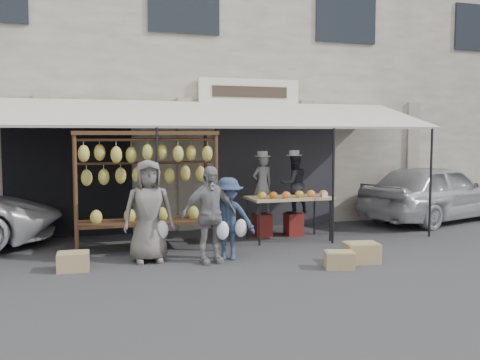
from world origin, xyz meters
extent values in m
plane|color=#2D2D30|center=(0.00, 0.00, 0.00)|extent=(90.00, 90.00, 0.00)
cube|color=#BCB7A4|center=(0.00, 6.50, 3.50)|extent=(24.00, 6.00, 7.00)
cube|color=#232328|center=(2.20, 3.46, 1.25)|extent=(3.00, 0.10, 2.50)
cube|color=black|center=(-2.50, 3.46, 1.25)|extent=(2.60, 0.10, 2.50)
cube|color=silver|center=(1.50, 3.40, 3.15)|extent=(2.40, 0.10, 0.60)
cube|color=beige|center=(0.00, 2.30, 2.60)|extent=(10.00, 2.34, 0.63)
cylinder|color=black|center=(-1.00, 1.15, 1.15)|extent=(0.05, 0.05, 2.30)
cylinder|color=black|center=(2.50, 1.15, 1.15)|extent=(0.05, 0.05, 2.30)
cylinder|color=black|center=(4.80, 1.15, 1.15)|extent=(0.05, 0.05, 2.30)
cylinder|color=#503319|center=(-2.40, 1.19, 1.10)|extent=(0.07, 0.07, 2.20)
cylinder|color=#503319|center=(0.10, 1.19, 1.10)|extent=(0.07, 0.07, 2.20)
cylinder|color=#503319|center=(-2.40, 1.99, 1.10)|extent=(0.07, 0.07, 2.20)
cylinder|color=#503319|center=(0.10, 1.99, 1.10)|extent=(0.07, 0.07, 2.20)
cube|color=#503319|center=(-1.15, 1.59, 2.20)|extent=(2.60, 0.90, 0.07)
cylinder|color=#503319|center=(-1.15, 1.24, 2.08)|extent=(2.50, 0.05, 0.05)
cylinder|color=#503319|center=(-1.15, 1.94, 2.08)|extent=(2.50, 0.05, 0.05)
cylinder|color=#503319|center=(-1.15, 1.59, 1.65)|extent=(2.50, 0.05, 0.05)
cube|color=#503319|center=(-1.15, 1.59, 0.55)|extent=(2.50, 0.80, 0.05)
ellipsoid|color=#CFC350|center=(-2.25, 1.24, 1.84)|extent=(0.20, 0.18, 0.30)
ellipsoid|color=#CFC350|center=(-1.98, 1.39, 1.86)|extent=(0.20, 0.18, 0.30)
ellipsoid|color=#CFC350|center=(-1.70, 1.24, 1.82)|extent=(0.20, 0.18, 0.30)
ellipsoid|color=#CFC350|center=(-1.43, 1.39, 1.81)|extent=(0.20, 0.18, 0.30)
ellipsoid|color=#CFC350|center=(-1.15, 1.24, 1.86)|extent=(0.20, 0.18, 0.30)
ellipsoid|color=#CFC350|center=(-0.88, 1.39, 1.86)|extent=(0.20, 0.18, 0.30)
ellipsoid|color=#CFC350|center=(-0.60, 1.24, 1.82)|extent=(0.20, 0.18, 0.30)
ellipsoid|color=#CFC350|center=(-0.33, 1.39, 1.83)|extent=(0.20, 0.18, 0.30)
ellipsoid|color=#CFC350|center=(-0.05, 1.24, 1.82)|extent=(0.20, 0.18, 0.30)
ellipsoid|color=#CFC350|center=(-2.20, 1.59, 1.40)|extent=(0.20, 0.18, 0.30)
ellipsoid|color=#CFC350|center=(-1.90, 1.59, 1.41)|extent=(0.20, 0.18, 0.30)
ellipsoid|color=#CFC350|center=(-1.60, 1.59, 1.42)|extent=(0.20, 0.18, 0.30)
ellipsoid|color=#CFC350|center=(-1.30, 1.59, 1.43)|extent=(0.20, 0.18, 0.30)
ellipsoid|color=#CFC350|center=(-1.00, 1.59, 1.41)|extent=(0.20, 0.18, 0.30)
ellipsoid|color=#CFC350|center=(-0.70, 1.59, 1.40)|extent=(0.20, 0.18, 0.30)
ellipsoid|color=#CFC350|center=(-0.40, 1.59, 1.44)|extent=(0.20, 0.18, 0.30)
ellipsoid|color=#CFC350|center=(-0.10, 1.59, 1.42)|extent=(0.20, 0.18, 0.30)
cube|color=tan|center=(1.79, 1.75, 0.88)|extent=(1.70, 0.90, 0.05)
cylinder|color=black|center=(1.02, 1.38, 0.42)|extent=(0.04, 0.04, 0.85)
cylinder|color=black|center=(2.56, 1.38, 0.42)|extent=(0.04, 0.04, 0.85)
cylinder|color=black|center=(1.02, 2.12, 0.42)|extent=(0.04, 0.04, 0.85)
cylinder|color=black|center=(2.56, 2.12, 0.42)|extent=(0.04, 0.04, 0.85)
ellipsoid|color=gold|center=(1.15, 1.56, 0.97)|extent=(0.18, 0.14, 0.14)
ellipsoid|color=#B25919|center=(1.36, 1.50, 0.97)|extent=(0.18, 0.14, 0.14)
ellipsoid|color=orange|center=(1.62, 1.47, 0.97)|extent=(0.18, 0.14, 0.14)
ellipsoid|color=gold|center=(1.95, 1.55, 0.97)|extent=(0.18, 0.14, 0.14)
ellipsoid|color=orange|center=(2.21, 1.56, 0.97)|extent=(0.18, 0.14, 0.14)
ellipsoid|color=gold|center=(2.45, 1.48, 0.97)|extent=(0.18, 0.14, 0.14)
imported|color=gray|center=(1.40, 2.24, 1.12)|extent=(0.50, 0.37, 1.26)
imported|color=#23242C|center=(2.09, 2.17, 1.12)|extent=(0.67, 0.55, 1.28)
imported|color=#67625A|center=(-1.23, 0.69, 0.87)|extent=(0.86, 0.57, 1.75)
imported|color=gray|center=(-0.26, 0.31, 0.83)|extent=(1.01, 0.51, 1.65)
imported|color=navy|center=(0.11, 0.44, 0.72)|extent=(1.04, 0.78, 1.43)
cube|color=maroon|center=(1.40, 2.24, 0.24)|extent=(0.40, 0.40, 0.49)
cube|color=maroon|center=(2.09, 2.17, 0.24)|extent=(0.36, 0.36, 0.48)
cube|color=tan|center=(1.65, -0.72, 0.14)|extent=(0.54, 0.47, 0.28)
cube|color=tan|center=(2.21, -0.46, 0.17)|extent=(0.62, 0.51, 0.34)
cube|color=tan|center=(-2.47, 0.45, 0.15)|extent=(0.51, 0.40, 0.30)
imported|color=#AAA9AF|center=(6.22, 2.81, 0.73)|extent=(4.60, 2.90, 1.46)
camera|label=1|loc=(-2.49, -8.35, 2.17)|focal=40.00mm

